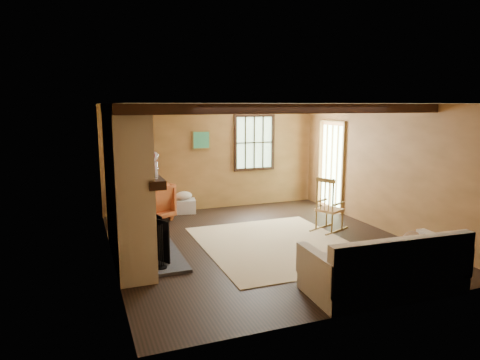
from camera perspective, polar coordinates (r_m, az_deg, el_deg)
name	(u,v)px	position (r m, az deg, el deg)	size (l,w,h in m)	color
ground	(261,243)	(7.58, 2.87, -8.34)	(5.50, 5.50, 0.00)	black
room_envelope	(268,148)	(7.56, 3.73, 4.29)	(5.02, 5.52, 2.44)	#9E6838
fireplace	(128,190)	(6.74, -14.65, -1.28)	(1.02, 2.30, 2.40)	#B05B44
rug	(277,245)	(7.49, 4.91, -8.58)	(2.50, 3.00, 0.01)	tan
rocking_chair	(328,208)	(8.35, 11.72, -3.69)	(0.85, 0.67, 1.04)	tan
sofa	(386,271)	(5.89, 18.88, -11.35)	(2.08, 1.00, 0.82)	beige
firewood_pile	(132,214)	(9.30, -14.19, -4.43)	(0.62, 0.11, 0.23)	brown
laundry_basket	(184,206)	(9.64, -7.48, -3.48)	(0.50, 0.38, 0.30)	silver
basket_pillow	(184,196)	(9.59, -7.51, -2.07)	(0.37, 0.29, 0.18)	beige
armchair	(147,202)	(9.09, -12.25, -2.84)	(0.85, 0.87, 0.80)	#BF6026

